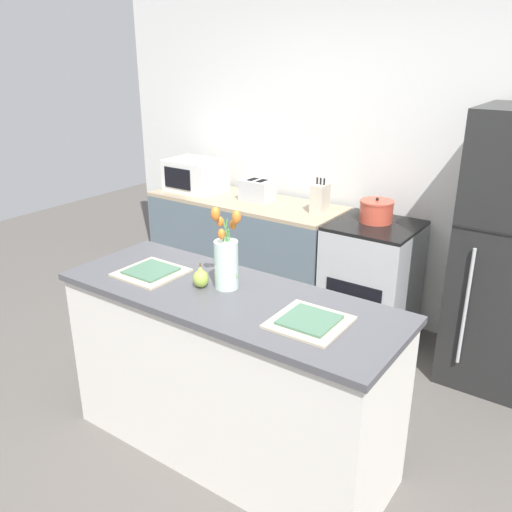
{
  "coord_description": "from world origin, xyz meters",
  "views": [
    {
      "loc": [
        1.52,
        -1.91,
        2.1
      ],
      "look_at": [
        0.0,
        0.25,
        1.07
      ],
      "focal_mm": 38.0,
      "sensor_mm": 36.0,
      "label": 1
    }
  ],
  "objects_px": {
    "stove_range": "(371,282)",
    "plate_setting_right": "(309,321)",
    "flower_vase": "(226,260)",
    "toaster": "(257,190)",
    "cooking_pot": "(376,211)",
    "plate_setting_left": "(151,272)",
    "knife_block": "(320,199)",
    "pear_figurine": "(201,278)",
    "microwave": "(195,175)"
  },
  "relations": [
    {
      "from": "plate_setting_left",
      "to": "knife_block",
      "type": "relative_size",
      "value": 1.19
    },
    {
      "from": "plate_setting_left",
      "to": "knife_block",
      "type": "distance_m",
      "value": 1.66
    },
    {
      "from": "stove_range",
      "to": "plate_setting_right",
      "type": "xyz_separation_m",
      "value": [
        0.39,
        -1.64,
        0.51
      ]
    },
    {
      "from": "pear_figurine",
      "to": "toaster",
      "type": "height_order",
      "value": "same"
    },
    {
      "from": "flower_vase",
      "to": "toaster",
      "type": "bearing_deg",
      "value": 120.08
    },
    {
      "from": "microwave",
      "to": "stove_range",
      "type": "bearing_deg",
      "value": 0.02
    },
    {
      "from": "stove_range",
      "to": "pear_figurine",
      "type": "xyz_separation_m",
      "value": [
        -0.26,
        -1.62,
        0.55
      ]
    },
    {
      "from": "pear_figurine",
      "to": "knife_block",
      "type": "distance_m",
      "value": 1.65
    },
    {
      "from": "stove_range",
      "to": "plate_setting_left",
      "type": "bearing_deg",
      "value": -109.85
    },
    {
      "from": "plate_setting_left",
      "to": "knife_block",
      "type": "xyz_separation_m",
      "value": [
        0.12,
        1.66,
        0.06
      ]
    },
    {
      "from": "flower_vase",
      "to": "toaster",
      "type": "relative_size",
      "value": 1.51
    },
    {
      "from": "pear_figurine",
      "to": "microwave",
      "type": "bearing_deg",
      "value": 131.75
    },
    {
      "from": "flower_vase",
      "to": "microwave",
      "type": "height_order",
      "value": "flower_vase"
    },
    {
      "from": "toaster",
      "to": "cooking_pot",
      "type": "relative_size",
      "value": 1.15
    },
    {
      "from": "plate_setting_right",
      "to": "microwave",
      "type": "distance_m",
      "value": 2.65
    },
    {
      "from": "flower_vase",
      "to": "toaster",
      "type": "height_order",
      "value": "flower_vase"
    },
    {
      "from": "plate_setting_right",
      "to": "cooking_pot",
      "type": "bearing_deg",
      "value": 103.8
    },
    {
      "from": "pear_figurine",
      "to": "cooking_pot",
      "type": "xyz_separation_m",
      "value": [
        0.23,
        1.67,
        -0.01
      ]
    },
    {
      "from": "cooking_pot",
      "to": "plate_setting_right",
      "type": "bearing_deg",
      "value": -76.2
    },
    {
      "from": "pear_figurine",
      "to": "microwave",
      "type": "relative_size",
      "value": 0.27
    },
    {
      "from": "plate_setting_right",
      "to": "cooking_pot",
      "type": "height_order",
      "value": "cooking_pot"
    },
    {
      "from": "stove_range",
      "to": "plate_setting_right",
      "type": "relative_size",
      "value": 2.83
    },
    {
      "from": "plate_setting_right",
      "to": "knife_block",
      "type": "bearing_deg",
      "value": 117.42
    },
    {
      "from": "pear_figurine",
      "to": "microwave",
      "type": "xyz_separation_m",
      "value": [
        -1.44,
        1.62,
        0.04
      ]
    },
    {
      "from": "cooking_pot",
      "to": "knife_block",
      "type": "relative_size",
      "value": 0.91
    },
    {
      "from": "stove_range",
      "to": "cooking_pot",
      "type": "xyz_separation_m",
      "value": [
        -0.02,
        0.05,
        0.54
      ]
    },
    {
      "from": "stove_range",
      "to": "cooking_pot",
      "type": "bearing_deg",
      "value": 114.76
    },
    {
      "from": "knife_block",
      "to": "plate_setting_right",
      "type": "bearing_deg",
      "value": -62.58
    },
    {
      "from": "toaster",
      "to": "microwave",
      "type": "distance_m",
      "value": 0.64
    },
    {
      "from": "stove_range",
      "to": "plate_setting_right",
      "type": "height_order",
      "value": "plate_setting_right"
    },
    {
      "from": "microwave",
      "to": "knife_block",
      "type": "relative_size",
      "value": 1.78
    },
    {
      "from": "plate_setting_right",
      "to": "knife_block",
      "type": "distance_m",
      "value": 1.87
    },
    {
      "from": "toaster",
      "to": "knife_block",
      "type": "xyz_separation_m",
      "value": [
        0.59,
        -0.02,
        0.03
      ]
    },
    {
      "from": "toaster",
      "to": "cooking_pot",
      "type": "bearing_deg",
      "value": 0.98
    },
    {
      "from": "plate_setting_right",
      "to": "toaster",
      "type": "bearing_deg",
      "value": 130.96
    },
    {
      "from": "flower_vase",
      "to": "plate_setting_left",
      "type": "height_order",
      "value": "flower_vase"
    },
    {
      "from": "toaster",
      "to": "plate_setting_right",
      "type": "bearing_deg",
      "value": -49.04
    },
    {
      "from": "plate_setting_right",
      "to": "pear_figurine",
      "type": "bearing_deg",
      "value": 178.16
    },
    {
      "from": "pear_figurine",
      "to": "cooking_pot",
      "type": "bearing_deg",
      "value": 82.12
    },
    {
      "from": "cooking_pot",
      "to": "microwave",
      "type": "bearing_deg",
      "value": -178.19
    },
    {
      "from": "stove_range",
      "to": "knife_block",
      "type": "xyz_separation_m",
      "value": [
        -0.47,
        0.02,
        0.57
      ]
    },
    {
      "from": "plate_setting_right",
      "to": "cooking_pot",
      "type": "distance_m",
      "value": 1.74
    },
    {
      "from": "pear_figurine",
      "to": "toaster",
      "type": "xyz_separation_m",
      "value": [
        -0.81,
        1.65,
        -0.01
      ]
    },
    {
      "from": "stove_range",
      "to": "plate_setting_left",
      "type": "distance_m",
      "value": 1.81
    },
    {
      "from": "flower_vase",
      "to": "pear_figurine",
      "type": "xyz_separation_m",
      "value": [
        -0.11,
        -0.07,
        -0.1
      ]
    },
    {
      "from": "flower_vase",
      "to": "microwave",
      "type": "relative_size",
      "value": 0.88
    },
    {
      "from": "plate_setting_right",
      "to": "microwave",
      "type": "xyz_separation_m",
      "value": [
        -2.09,
        1.64,
        0.08
      ]
    },
    {
      "from": "toaster",
      "to": "plate_setting_left",
      "type": "bearing_deg",
      "value": -74.32
    },
    {
      "from": "flower_vase",
      "to": "toaster",
      "type": "xyz_separation_m",
      "value": [
        -0.91,
        1.58,
        -0.11
      ]
    },
    {
      "from": "cooking_pot",
      "to": "toaster",
      "type": "bearing_deg",
      "value": -179.02
    }
  ]
}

